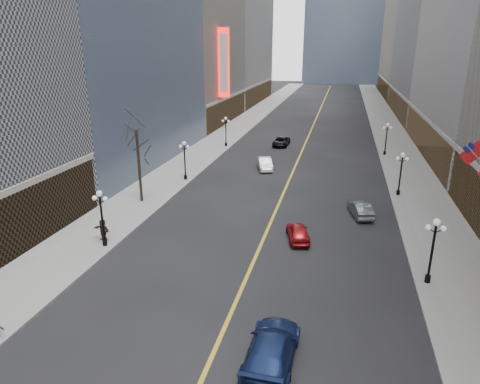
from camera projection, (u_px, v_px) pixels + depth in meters
The scene contains 18 objects.
sidewalk_east at pixel (398, 150), 64.58m from camera, with size 6.00×230.00×0.15m, color gray.
sidewalk_west at pixel (220, 140), 70.75m from camera, with size 6.00×230.00×0.15m, color gray.
lane_line at pixel (310, 133), 76.88m from camera, with size 0.25×200.00×0.02m, color gold.
streetlamp_east_1 at pixel (433, 244), 27.35m from camera, with size 1.26×0.44×4.52m.
streetlamp_east_2 at pixel (401, 169), 43.91m from camera, with size 1.26×0.44×4.52m.
streetlamp_east_3 at pixel (387, 136), 60.46m from camera, with size 1.26×0.44×4.52m.
streetlamp_west_1 at pixel (101, 213), 32.55m from camera, with size 1.26×0.44×4.52m.
streetlamp_west_2 at pixel (185, 156), 49.11m from camera, with size 1.26×0.44×4.52m.
streetlamp_west_3 at pixel (226, 128), 65.66m from camera, with size 1.26×0.44×4.52m.
flag_5 at pixel (475, 155), 31.59m from camera, with size 2.87×0.12×2.87m.
theatre_marquee at pixel (224, 63), 76.49m from camera, with size 2.00×0.55×12.00m.
tree_west_far at pixel (137, 141), 41.04m from camera, with size 3.60×3.60×7.92m.
car_nb_mid at pixel (265, 164), 54.32m from camera, with size 1.58×4.52×1.49m, color white.
car_nb_far at pixel (281, 142), 67.08m from camera, with size 2.23×4.84×1.35m, color black.
car_sb_near at pixel (271, 350), 20.94m from camera, with size 2.36×5.81×1.69m, color navy.
car_sb_mid at pixel (298, 232), 34.50m from camera, with size 1.61×4.01×1.37m, color #9F1115.
car_sb_far at pixel (360, 209), 39.36m from camera, with size 1.46×4.17×1.37m, color #545A5D.
ped_west_far at pixel (103, 230), 34.04m from camera, with size 1.66×0.48×1.79m, color black.
Camera 1 is at (5.53, 3.02, 14.95)m, focal length 32.00 mm.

